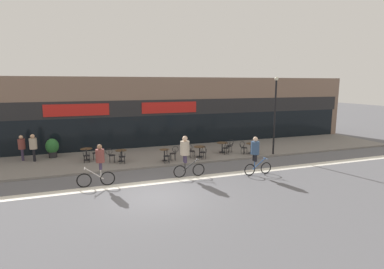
{
  "coord_description": "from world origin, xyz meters",
  "views": [
    {
      "loc": [
        -2.74,
        -12.38,
        4.95
      ],
      "look_at": [
        3.45,
        5.11,
        1.78
      ],
      "focal_mm": 28.0,
      "sensor_mm": 36.0,
      "label": 1
    }
  ],
  "objects_px": {
    "cafe_chair_4_side": "(230,145)",
    "planter_pot": "(52,147)",
    "cafe_chair_5_near": "(256,148)",
    "pedestrian_near_end": "(33,145)",
    "cafe_chair_0_near": "(86,155)",
    "pedestrian_far_end": "(22,146)",
    "bistro_table_4": "(222,145)",
    "cafe_chair_3_near": "(203,151)",
    "bistro_table_5": "(251,146)",
    "bistro_table_3": "(200,149)",
    "cafe_chair_2_side": "(174,152)",
    "bistro_table_1": "(121,153)",
    "lamp_post": "(275,110)",
    "cafe_chair_1_near": "(122,156)",
    "cyclist_0": "(99,163)",
    "cafe_chair_2_near": "(167,155)",
    "cyclist_2": "(256,152)",
    "cafe_chair_4_near": "(226,147)",
    "cafe_chair_5_side": "(243,147)",
    "bistro_table_2": "(164,153)",
    "cyclist_1": "(186,153)",
    "cafe_chair_1_side": "(111,154)",
    "bistro_table_0": "(86,152)",
    "cafe_chair_3_side": "(191,150)",
    "cafe_chair_0_side": "(97,152)"
  },
  "relations": [
    {
      "from": "cafe_chair_2_side",
      "to": "pedestrian_far_end",
      "type": "xyz_separation_m",
      "value": [
        -9.09,
        3.13,
        0.45
      ]
    },
    {
      "from": "pedestrian_far_end",
      "to": "bistro_table_3",
      "type": "bearing_deg",
      "value": -31.24
    },
    {
      "from": "bistro_table_0",
      "to": "bistro_table_4",
      "type": "xyz_separation_m",
      "value": [
        9.06,
        -0.87,
        -0.03
      ]
    },
    {
      "from": "bistro_table_1",
      "to": "cafe_chair_5_near",
      "type": "xyz_separation_m",
      "value": [
        8.81,
        -1.4,
        0.0
      ]
    },
    {
      "from": "bistro_table_1",
      "to": "lamp_post",
      "type": "bearing_deg",
      "value": -8.37
    },
    {
      "from": "cyclist_0",
      "to": "pedestrian_far_end",
      "type": "xyz_separation_m",
      "value": [
        -4.4,
        6.34,
        -0.08
      ]
    },
    {
      "from": "cafe_chair_2_side",
      "to": "cafe_chair_2_near",
      "type": "bearing_deg",
      "value": 49.98
    },
    {
      "from": "cyclist_2",
      "to": "cafe_chair_5_near",
      "type": "bearing_deg",
      "value": 57.63
    },
    {
      "from": "cafe_chair_5_near",
      "to": "planter_pot",
      "type": "height_order",
      "value": "planter_pot"
    },
    {
      "from": "cyclist_0",
      "to": "pedestrian_far_end",
      "type": "distance_m",
      "value": 7.72
    },
    {
      "from": "cafe_chair_1_near",
      "to": "lamp_post",
      "type": "distance_m",
      "value": 10.5
    },
    {
      "from": "bistro_table_0",
      "to": "pedestrian_far_end",
      "type": "bearing_deg",
      "value": 160.6
    },
    {
      "from": "cyclist_2",
      "to": "cafe_chair_4_side",
      "type": "bearing_deg",
      "value": 77.96
    },
    {
      "from": "bistro_table_1",
      "to": "cafe_chair_3_side",
      "type": "distance_m",
      "value": 4.47
    },
    {
      "from": "bistro_table_3",
      "to": "bistro_table_4",
      "type": "height_order",
      "value": "same"
    },
    {
      "from": "bistro_table_0",
      "to": "pedestrian_near_end",
      "type": "distance_m",
      "value": 3.27
    },
    {
      "from": "bistro_table_4",
      "to": "cafe_chair_3_near",
      "type": "xyz_separation_m",
      "value": [
        -1.96,
        -1.33,
        0.0
      ]
    },
    {
      "from": "cafe_chair_0_near",
      "to": "cyclist_0",
      "type": "relative_size",
      "value": 0.44
    },
    {
      "from": "pedestrian_far_end",
      "to": "cafe_chair_0_near",
      "type": "bearing_deg",
      "value": -43.56
    },
    {
      "from": "bistro_table_5",
      "to": "pedestrian_near_end",
      "type": "distance_m",
      "value": 14.23
    },
    {
      "from": "cafe_chair_1_near",
      "to": "pedestrian_far_end",
      "type": "distance_m",
      "value": 6.59
    },
    {
      "from": "bistro_table_3",
      "to": "cafe_chair_5_side",
      "type": "relative_size",
      "value": 0.88
    },
    {
      "from": "pedestrian_far_end",
      "to": "cafe_chair_5_side",
      "type": "bearing_deg",
      "value": -28.86
    },
    {
      "from": "bistro_table_4",
      "to": "planter_pot",
      "type": "xyz_separation_m",
      "value": [
        -11.17,
        2.43,
        0.17
      ]
    },
    {
      "from": "cafe_chair_4_side",
      "to": "cafe_chair_5_side",
      "type": "distance_m",
      "value": 1.07
    },
    {
      "from": "bistro_table_2",
      "to": "cafe_chair_4_near",
      "type": "bearing_deg",
      "value": 3.55
    },
    {
      "from": "cafe_chair_4_side",
      "to": "planter_pot",
      "type": "height_order",
      "value": "planter_pot"
    },
    {
      "from": "cafe_chair_0_side",
      "to": "cafe_chair_5_near",
      "type": "relative_size",
      "value": 1.0
    },
    {
      "from": "bistro_table_2",
      "to": "cafe_chair_4_near",
      "type": "xyz_separation_m",
      "value": [
        4.43,
        0.28,
        -0.0
      ]
    },
    {
      "from": "cyclist_0",
      "to": "cafe_chair_4_side",
      "type": "bearing_deg",
      "value": -152.84
    },
    {
      "from": "cafe_chair_2_side",
      "to": "cyclist_2",
      "type": "relative_size",
      "value": 0.42
    },
    {
      "from": "cafe_chair_0_near",
      "to": "pedestrian_far_end",
      "type": "bearing_deg",
      "value": 67.04
    },
    {
      "from": "bistro_table_0",
      "to": "cafe_chair_3_near",
      "type": "relative_size",
      "value": 0.84
    },
    {
      "from": "cafe_chair_2_side",
      "to": "cafe_chair_5_side",
      "type": "bearing_deg",
      "value": -174.66
    },
    {
      "from": "cafe_chair_0_near",
      "to": "cafe_chair_1_near",
      "type": "xyz_separation_m",
      "value": [
        2.04,
        -1.01,
        0.0
      ]
    },
    {
      "from": "cafe_chair_5_near",
      "to": "pedestrian_near_end",
      "type": "height_order",
      "value": "pedestrian_near_end"
    },
    {
      "from": "cafe_chair_1_side",
      "to": "bistro_table_1",
      "type": "bearing_deg",
      "value": 2.07
    },
    {
      "from": "cafe_chair_1_side",
      "to": "cyclist_2",
      "type": "distance_m",
      "value": 8.8
    },
    {
      "from": "planter_pot",
      "to": "cyclist_2",
      "type": "distance_m",
      "value": 13.14
    },
    {
      "from": "cafe_chair_3_side",
      "to": "lamp_post",
      "type": "distance_m",
      "value": 6.31
    },
    {
      "from": "cafe_chair_4_side",
      "to": "lamp_post",
      "type": "xyz_separation_m",
      "value": [
        2.5,
        -1.64,
        2.52
      ]
    },
    {
      "from": "bistro_table_2",
      "to": "pedestrian_far_end",
      "type": "xyz_separation_m",
      "value": [
        -8.46,
        3.12,
        0.44
      ]
    },
    {
      "from": "cafe_chair_0_near",
      "to": "cafe_chair_4_side",
      "type": "distance_m",
      "value": 9.7
    },
    {
      "from": "cafe_chair_5_near",
      "to": "cyclist_2",
      "type": "height_order",
      "value": "cyclist_2"
    },
    {
      "from": "cafe_chair_0_near",
      "to": "cafe_chair_3_near",
      "type": "relative_size",
      "value": 1.0
    },
    {
      "from": "cafe_chair_2_near",
      "to": "cafe_chair_4_near",
      "type": "distance_m",
      "value": 4.52
    },
    {
      "from": "bistro_table_2",
      "to": "bistro_table_1",
      "type": "bearing_deg",
      "value": 163.63
    },
    {
      "from": "pedestrian_far_end",
      "to": "bistro_table_2",
      "type": "bearing_deg",
      "value": -36.51
    },
    {
      "from": "bistro_table_2",
      "to": "cyclist_1",
      "type": "distance_m",
      "value": 3.36
    },
    {
      "from": "bistro_table_1",
      "to": "pedestrian_far_end",
      "type": "bearing_deg",
      "value": 158.08
    }
  ]
}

